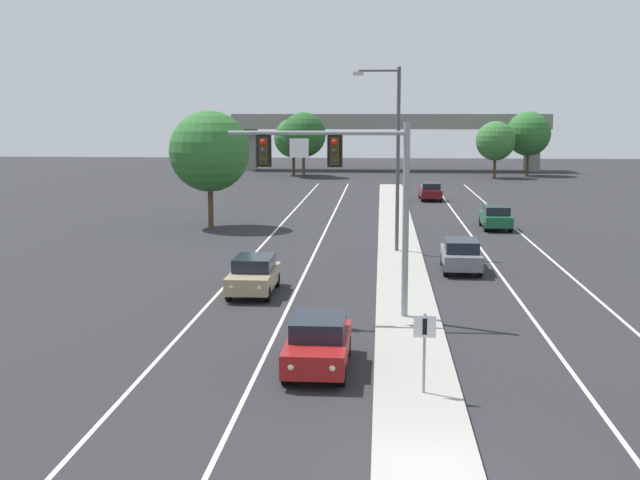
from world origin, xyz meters
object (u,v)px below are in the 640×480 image
object	(u,v)px
street_lamp_median	(394,148)
car_oncoming_red	(318,342)
median_sign_post	(424,341)
car_receding_darkred	(430,191)
overhead_signal_mast	(349,178)
tree_far_right_c	(528,134)
car_oncoming_tan	(254,275)
car_receding_green	(496,217)
tree_far_left_a	(294,138)
tree_far_left_b	(210,151)
tree_far_left_c	(303,135)
tree_far_right_a	(495,141)
car_receding_grey	(461,255)

from	to	relation	value
street_lamp_median	car_oncoming_red	size ratio (longest dim) A/B	2.23
median_sign_post	car_receding_darkred	distance (m)	52.97
overhead_signal_mast	tree_far_right_c	xyz separation A→B (m)	(19.40, 75.41, -0.08)
car_oncoming_tan	car_receding_green	bearing A→B (deg)	58.42
tree_far_left_a	tree_far_left_b	distance (m)	49.09
car_receding_darkred	tree_far_left_c	bearing A→B (deg)	117.43
overhead_signal_mast	car_oncoming_red	xyz separation A→B (m)	(-0.65, -6.26, -4.49)
car_receding_darkred	median_sign_post	bearing A→B (deg)	-93.44
car_receding_darkred	tree_far_left_c	size ratio (longest dim) A/B	0.57
street_lamp_median	tree_far_left_a	bearing A→B (deg)	101.25
tree_far_left_c	tree_far_right_a	bearing A→B (deg)	0.74
tree_far_left_a	tree_far_left_b	world-z (taller)	tree_far_left_b
tree_far_right_c	overhead_signal_mast	bearing A→B (deg)	-104.42
car_oncoming_red	car_oncoming_tan	xyz separation A→B (m)	(-3.57, 10.50, 0.00)
median_sign_post	tree_far_left_b	distance (m)	36.15
car_oncoming_tan	car_receding_green	size ratio (longest dim) A/B	1.00
car_receding_grey	car_receding_green	world-z (taller)	same
median_sign_post	tree_far_right_c	size ratio (longest dim) A/B	0.28
car_receding_grey	tree_far_left_b	xyz separation A→B (m)	(-15.48, 14.86, 4.33)
tree_far_left_a	tree_far_left_b	bearing A→B (deg)	-90.58
overhead_signal_mast	tree_far_left_c	size ratio (longest dim) A/B	0.91
overhead_signal_mast	car_receding_green	distance (m)	27.40
street_lamp_median	car_oncoming_tan	world-z (taller)	street_lamp_median
tree_far_left_a	tree_far_right_c	size ratio (longest dim) A/B	0.89
tree_far_right_c	car_oncoming_tan	bearing A→B (deg)	-108.36
car_oncoming_tan	tree_far_left_c	world-z (taller)	tree_far_left_c
overhead_signal_mast	car_oncoming_tan	distance (m)	7.48
tree_far_right_c	car_receding_green	bearing A→B (deg)	-101.92
tree_far_right_a	overhead_signal_mast	bearing A→B (deg)	-101.75
street_lamp_median	tree_far_right_a	bearing A→B (deg)	76.98
tree_far_right_a	tree_far_left_a	distance (m)	24.82
overhead_signal_mast	tree_far_left_b	distance (m)	27.01
car_oncoming_tan	median_sign_post	bearing A→B (deg)	-62.88
car_receding_grey	car_receding_green	bearing A→B (deg)	76.40
car_oncoming_red	car_oncoming_tan	bearing A→B (deg)	108.79
car_oncoming_tan	tree_far_left_c	xyz separation A→B (m)	(-4.08, 66.67, 4.34)
tree_far_left_a	median_sign_post	bearing A→B (deg)	-81.58
car_oncoming_red	tree_far_right_a	xyz separation A→B (m)	(15.46, 77.47, 3.63)
tree_far_left_c	tree_far_right_c	size ratio (longest dim) A/B	0.99
car_receding_grey	tree_far_left_c	distance (m)	62.44
street_lamp_median	tree_far_left_c	distance (m)	56.64
car_receding_grey	tree_far_left_c	world-z (taller)	tree_far_left_c
median_sign_post	tree_far_left_a	xyz separation A→B (m)	(-12.24, 82.73, 3.07)
car_oncoming_tan	tree_far_left_b	distance (m)	22.03
car_oncoming_red	tree_far_left_c	xyz separation A→B (m)	(-7.65, 77.17, 4.34)
car_receding_green	car_oncoming_red	bearing A→B (deg)	-106.67
median_sign_post	car_oncoming_tan	size ratio (longest dim) A/B	0.49
overhead_signal_mast	tree_far_left_a	bearing A→B (deg)	97.58
tree_far_right_a	tree_far_left_c	size ratio (longest dim) A/B	0.86
median_sign_post	car_oncoming_tan	xyz separation A→B (m)	(-6.62, 12.92, -0.77)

